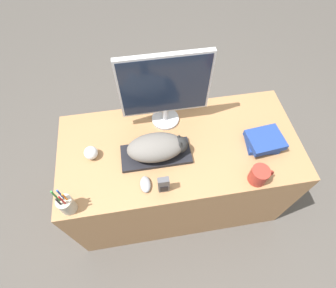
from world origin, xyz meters
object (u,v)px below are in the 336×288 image
monitor (165,88)px  computer_mouse (145,184)px  coffee_mug (259,175)px  book_stack (264,141)px  keyboard (156,154)px  pen_cup (66,204)px  cat (158,147)px  phone (164,185)px  baseball (91,153)px

monitor → computer_mouse: bearing=-112.4°
coffee_mug → book_stack: (0.11, 0.21, -0.01)m
keyboard → pen_cup: (-0.48, -0.24, 0.05)m
keyboard → book_stack: book_stack is taller
cat → keyboard: bearing=-180.0°
keyboard → cat: cat is taller
computer_mouse → phone: (0.09, -0.04, 0.04)m
cat → baseball: cat is taller
computer_mouse → baseball: size_ratio=1.24×
book_stack → monitor: bearing=152.8°
monitor → baseball: 0.56m
phone → book_stack: bearing=17.0°
book_stack → phone: bearing=-163.0°
phone → cat: bearing=89.0°
phone → book_stack: (0.62, 0.19, -0.02)m
monitor → coffee_mug: (0.43, -0.49, -0.23)m
pen_cup → baseball: (0.12, 0.30, -0.02)m
keyboard → monitor: 0.38m
coffee_mug → book_stack: bearing=63.4°
keyboard → pen_cup: pen_cup is taller
computer_mouse → book_stack: (0.71, 0.15, 0.02)m
computer_mouse → baseball: 0.37m
coffee_mug → book_stack: 0.24m
phone → baseball: bearing=144.3°
keyboard → book_stack: (0.63, -0.03, 0.03)m
baseball → pen_cup: bearing=-111.5°
pen_cup → phone: 0.49m
monitor → coffee_mug: monitor is taller
cat → monitor: bearing=72.5°
cat → book_stack: cat is taller
computer_mouse → pen_cup: (-0.40, -0.06, 0.04)m
cat → monitor: monitor is taller
computer_mouse → monitor: bearing=67.6°
cat → baseball: size_ratio=4.40×
pen_cup → computer_mouse: bearing=9.1°
monitor → baseball: (-0.46, -0.20, -0.24)m
coffee_mug → pen_cup: pen_cup is taller
computer_mouse → phone: phone is taller
keyboard → cat: (0.02, 0.00, 0.08)m
pen_cup → book_stack: size_ratio=1.01×
phone → computer_mouse: bearing=157.9°
baseball → keyboard: bearing=-8.4°
coffee_mug → baseball: coffee_mug is taller
cat → phone: bearing=-91.0°
computer_mouse → baseball: bearing=140.6°
coffee_mug → phone: bearing=177.5°
coffee_mug → keyboard: bearing=155.6°
baseball → book_stack: (1.00, -0.08, 0.00)m
keyboard → monitor: monitor is taller
monitor → baseball: size_ratio=6.54×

